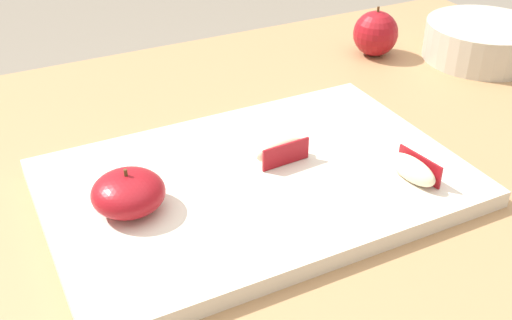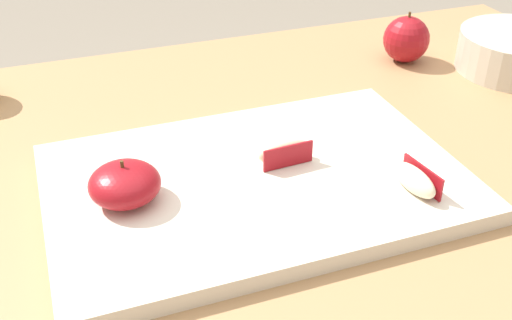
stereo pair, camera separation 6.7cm
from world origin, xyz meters
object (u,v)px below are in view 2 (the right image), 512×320
at_px(cutting_board, 256,183).
at_px(whole_apple_red_delicious, 406,39).
at_px(apple_half_skin_up, 125,184).
at_px(apple_wedge_near_knife, 284,152).
at_px(apple_wedge_left, 415,180).

xyz_separation_m(cutting_board, whole_apple_red_delicious, (0.35, 0.26, 0.03)).
height_order(cutting_board, whole_apple_red_delicious, whole_apple_red_delicious).
distance_m(apple_half_skin_up, apple_wedge_near_knife, 0.18).
bearing_deg(apple_wedge_left, apple_half_skin_up, 163.24).
bearing_deg(whole_apple_red_delicious, apple_wedge_near_knife, -141.69).
xyz_separation_m(cutting_board, apple_wedge_near_knife, (0.04, 0.01, 0.02)).
distance_m(apple_wedge_left, apple_wedge_near_knife, 0.15).
bearing_deg(whole_apple_red_delicious, cutting_board, -143.35).
relative_size(apple_half_skin_up, apple_wedge_left, 1.14).
relative_size(cutting_board, apple_wedge_left, 6.92).
distance_m(apple_wedge_left, whole_apple_red_delicious, 0.40).
relative_size(apple_wedge_left, apple_wedge_near_knife, 1.02).
distance_m(apple_wedge_near_knife, whole_apple_red_delicious, 0.39).
relative_size(apple_wedge_near_knife, whole_apple_red_delicious, 0.80).
xyz_separation_m(cutting_board, apple_wedge_left, (0.15, -0.08, 0.02)).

